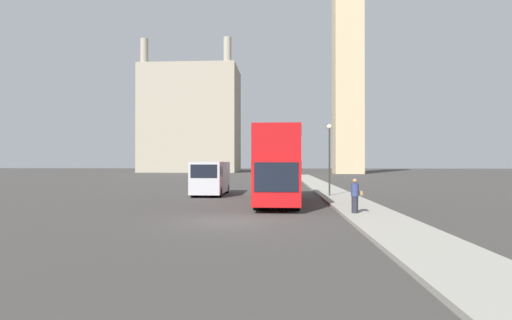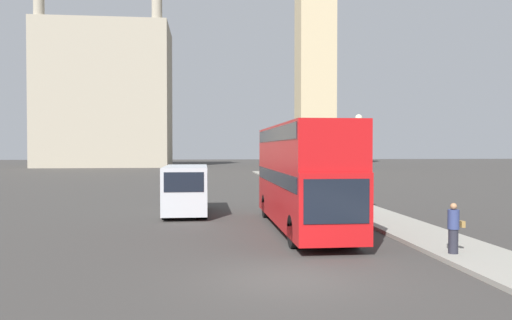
{
  "view_description": "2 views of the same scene",
  "coord_description": "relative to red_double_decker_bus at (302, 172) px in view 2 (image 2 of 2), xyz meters",
  "views": [
    {
      "loc": [
        2.13,
        -16.83,
        2.48
      ],
      "look_at": [
        0.73,
        6.74,
        2.63
      ],
      "focal_mm": 28.0,
      "sensor_mm": 36.0,
      "label": 1
    },
    {
      "loc": [
        -2.2,
        -13.03,
        3.44
      ],
      "look_at": [
        0.82,
        15.48,
        2.8
      ],
      "focal_mm": 35.0,
      "sensor_mm": 36.0,
      "label": 2
    }
  ],
  "objects": [
    {
      "name": "street_lamp",
      "position": [
        3.69,
        3.82,
        1.05
      ],
      "size": [
        0.36,
        0.36,
        5.04
      ],
      "color": "#2D332D",
      "rests_on": "sidewalk_strip"
    },
    {
      "name": "ground_plane",
      "position": [
        -1.97,
        -7.8,
        -2.47
      ],
      "size": [
        300.0,
        300.0,
        0.0
      ],
      "primitive_type": "plane",
      "color": "#383533"
    },
    {
      "name": "red_double_decker_bus",
      "position": [
        0.0,
        0.0,
        0.0
      ],
      "size": [
        2.45,
        11.08,
        4.42
      ],
      "color": "#B71114",
      "rests_on": "ground_plane"
    },
    {
      "name": "white_van",
      "position": [
        -5.08,
        5.47,
        -1.11
      ],
      "size": [
        2.22,
        5.75,
        2.53
      ],
      "color": "#B2B7BC",
      "rests_on": "ground_plane"
    },
    {
      "name": "pedestrian",
      "position": [
        3.64,
        -5.98,
        -1.52
      ],
      "size": [
        0.51,
        0.35,
        1.59
      ],
      "color": "#23232D",
      "rests_on": "sidewalk_strip"
    },
    {
      "name": "building_block_distant",
      "position": [
        -22.87,
        78.62,
        11.15
      ],
      "size": [
        24.35,
        15.82,
        33.06
      ],
      "color": "#9E937F",
      "rests_on": "ground_plane"
    },
    {
      "name": "sidewalk_strip",
      "position": [
        4.37,
        -7.8,
        -2.39
      ],
      "size": [
        2.68,
        120.0,
        0.15
      ],
      "color": "gray",
      "rests_on": "ground_plane"
    }
  ]
}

